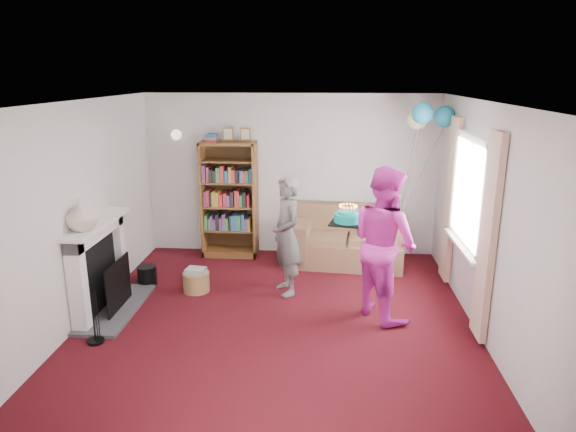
# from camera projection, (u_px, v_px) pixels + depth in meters

# --- Properties ---
(ground) EXTENTS (5.00, 5.00, 0.00)m
(ground) POSITION_uv_depth(u_px,v_px,m) (277.00, 323.00, 5.93)
(ground) COLOR #340709
(ground) RESTS_ON ground
(wall_back) EXTENTS (4.50, 0.02, 2.50)m
(wall_back) POSITION_uv_depth(u_px,v_px,m) (291.00, 175.00, 8.00)
(wall_back) COLOR silver
(wall_back) RESTS_ON ground
(wall_left) EXTENTS (0.02, 5.00, 2.50)m
(wall_left) POSITION_uv_depth(u_px,v_px,m) (76.00, 215.00, 5.75)
(wall_left) COLOR silver
(wall_left) RESTS_ON ground
(wall_right) EXTENTS (0.02, 5.00, 2.50)m
(wall_right) POSITION_uv_depth(u_px,v_px,m) (488.00, 223.00, 5.44)
(wall_right) COLOR silver
(wall_right) RESTS_ON ground
(ceiling) EXTENTS (4.50, 5.00, 0.01)m
(ceiling) POSITION_uv_depth(u_px,v_px,m) (276.00, 102.00, 5.26)
(ceiling) COLOR white
(ceiling) RESTS_ON wall_back
(fireplace) EXTENTS (0.55, 1.80, 1.12)m
(fireplace) POSITION_uv_depth(u_px,v_px,m) (104.00, 271.00, 6.12)
(fireplace) COLOR #3F3F42
(fireplace) RESTS_ON ground
(window_bay) EXTENTS (0.14, 2.02, 2.20)m
(window_bay) POSITION_uv_depth(u_px,v_px,m) (467.00, 213.00, 6.03)
(window_bay) COLOR white
(window_bay) RESTS_ON ground
(wall_sconce) EXTENTS (0.16, 0.23, 0.16)m
(wall_sconce) POSITION_uv_depth(u_px,v_px,m) (176.00, 135.00, 7.81)
(wall_sconce) COLOR gold
(wall_sconce) RESTS_ON ground
(bookcase) EXTENTS (0.85, 0.42, 2.00)m
(bookcase) POSITION_uv_depth(u_px,v_px,m) (230.00, 200.00, 7.97)
(bookcase) COLOR #472B14
(bookcase) RESTS_ON ground
(sofa) EXTENTS (1.62, 0.86, 0.86)m
(sofa) POSITION_uv_depth(u_px,v_px,m) (348.00, 242.00, 7.77)
(sofa) COLOR brown
(sofa) RESTS_ON ground
(wicker_basket) EXTENTS (0.35, 0.35, 0.32)m
(wicker_basket) POSITION_uv_depth(u_px,v_px,m) (196.00, 281.00, 6.76)
(wicker_basket) COLOR #A4854C
(wicker_basket) RESTS_ON ground
(person_striped) EXTENTS (0.57, 0.67, 1.56)m
(person_striped) POSITION_uv_depth(u_px,v_px,m) (287.00, 236.00, 6.56)
(person_striped) COLOR black
(person_striped) RESTS_ON ground
(person_magenta) EXTENTS (1.05, 1.10, 1.80)m
(person_magenta) POSITION_uv_depth(u_px,v_px,m) (384.00, 243.00, 5.92)
(person_magenta) COLOR #D32AA3
(person_magenta) RESTS_ON ground
(birthday_cake) EXTENTS (0.40, 0.40, 0.22)m
(birthday_cake) POSITION_uv_depth(u_px,v_px,m) (348.00, 218.00, 6.09)
(birthday_cake) COLOR black
(birthday_cake) RESTS_ON ground
(balloons) EXTENTS (0.70, 0.67, 1.77)m
(balloons) POSITION_uv_depth(u_px,v_px,m) (428.00, 117.00, 6.93)
(balloons) COLOR #3F3F3F
(balloons) RESTS_ON ground
(mantel_vase) EXTENTS (0.40, 0.40, 0.35)m
(mantel_vase) POSITION_uv_depth(u_px,v_px,m) (81.00, 215.00, 5.58)
(mantel_vase) COLOR beige
(mantel_vase) RESTS_ON fireplace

